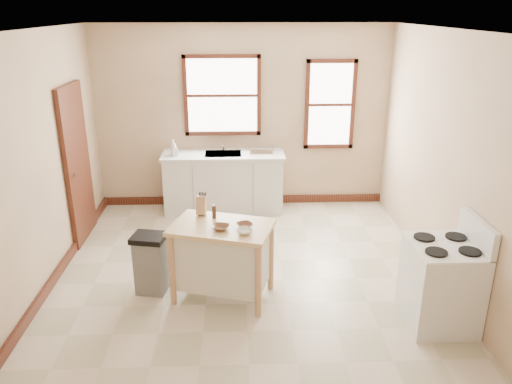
% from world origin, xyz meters
% --- Properties ---
extents(floor, '(5.00, 5.00, 0.00)m').
position_xyz_m(floor, '(0.00, 0.00, 0.00)').
color(floor, '#C5B39C').
rests_on(floor, ground).
extents(ceiling, '(5.00, 5.00, 0.00)m').
position_xyz_m(ceiling, '(0.00, 0.00, 2.80)').
color(ceiling, white).
rests_on(ceiling, ground).
extents(wall_back, '(4.50, 0.04, 2.80)m').
position_xyz_m(wall_back, '(0.00, 2.50, 1.40)').
color(wall_back, tan).
rests_on(wall_back, ground).
extents(wall_left, '(0.04, 5.00, 2.80)m').
position_xyz_m(wall_left, '(-2.25, 0.00, 1.40)').
color(wall_left, tan).
rests_on(wall_left, ground).
extents(wall_right, '(0.04, 5.00, 2.80)m').
position_xyz_m(wall_right, '(2.25, 0.00, 1.40)').
color(wall_right, tan).
rests_on(wall_right, ground).
extents(window_main, '(1.17, 0.06, 1.22)m').
position_xyz_m(window_main, '(-0.30, 2.48, 1.75)').
color(window_main, black).
rests_on(window_main, wall_back).
extents(window_side, '(0.77, 0.06, 1.37)m').
position_xyz_m(window_side, '(1.35, 2.48, 1.60)').
color(window_side, black).
rests_on(window_side, wall_back).
extents(door_left, '(0.06, 0.90, 2.10)m').
position_xyz_m(door_left, '(-2.21, 1.30, 1.05)').
color(door_left, black).
rests_on(door_left, ground).
extents(baseboard_back, '(4.50, 0.04, 0.12)m').
position_xyz_m(baseboard_back, '(0.00, 2.47, 0.06)').
color(baseboard_back, black).
rests_on(baseboard_back, ground).
extents(baseboard_left, '(0.04, 5.00, 0.12)m').
position_xyz_m(baseboard_left, '(-2.22, 0.00, 0.06)').
color(baseboard_left, black).
rests_on(baseboard_left, ground).
extents(sink_counter, '(1.86, 0.62, 0.92)m').
position_xyz_m(sink_counter, '(-0.30, 2.20, 0.46)').
color(sink_counter, beige).
rests_on(sink_counter, ground).
extents(faucet, '(0.03, 0.03, 0.22)m').
position_xyz_m(faucet, '(-0.30, 2.38, 1.03)').
color(faucet, silver).
rests_on(faucet, sink_counter).
extents(soap_bottle_a, '(0.11, 0.11, 0.23)m').
position_xyz_m(soap_bottle_a, '(-1.04, 2.17, 1.03)').
color(soap_bottle_a, '#B2B2B2').
rests_on(soap_bottle_a, sink_counter).
extents(soap_bottle_b, '(0.11, 0.11, 0.18)m').
position_xyz_m(soap_bottle_b, '(-1.02, 2.11, 1.01)').
color(soap_bottle_b, '#B2B2B2').
rests_on(soap_bottle_b, sink_counter).
extents(dish_rack, '(0.43, 0.37, 0.09)m').
position_xyz_m(dish_rack, '(0.28, 2.22, 0.97)').
color(dish_rack, silver).
rests_on(dish_rack, sink_counter).
extents(kitchen_island, '(1.19, 0.93, 0.85)m').
position_xyz_m(kitchen_island, '(-0.25, -0.31, 0.43)').
color(kitchen_island, tan).
rests_on(kitchen_island, ground).
extents(knife_block, '(0.11, 0.11, 0.20)m').
position_xyz_m(knife_block, '(-0.48, -0.00, 0.95)').
color(knife_block, tan).
rests_on(knife_block, kitchen_island).
extents(pepper_grinder, '(0.05, 0.05, 0.15)m').
position_xyz_m(pepper_grinder, '(-0.34, -0.11, 0.93)').
color(pepper_grinder, '#3E2010').
rests_on(pepper_grinder, kitchen_island).
extents(bowl_a, '(0.21, 0.21, 0.04)m').
position_xyz_m(bowl_a, '(-0.26, -0.41, 0.87)').
color(bowl_a, brown).
rests_on(bowl_a, kitchen_island).
extents(bowl_b, '(0.22, 0.22, 0.04)m').
position_xyz_m(bowl_b, '(-0.01, -0.36, 0.87)').
color(bowl_b, brown).
rests_on(bowl_b, kitchen_island).
extents(bowl_c, '(0.21, 0.21, 0.05)m').
position_xyz_m(bowl_c, '(-0.01, -0.52, 0.88)').
color(bowl_c, silver).
rests_on(bowl_c, kitchen_island).
extents(trash_bin, '(0.41, 0.36, 0.69)m').
position_xyz_m(trash_bin, '(-1.05, -0.18, 0.35)').
color(trash_bin, slate).
rests_on(trash_bin, ground).
extents(gas_stove, '(0.70, 0.70, 1.13)m').
position_xyz_m(gas_stove, '(1.92, -0.87, 0.57)').
color(gas_stove, silver).
rests_on(gas_stove, ground).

